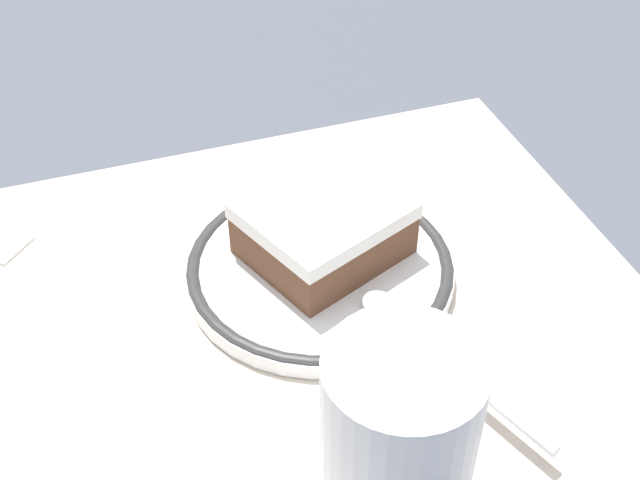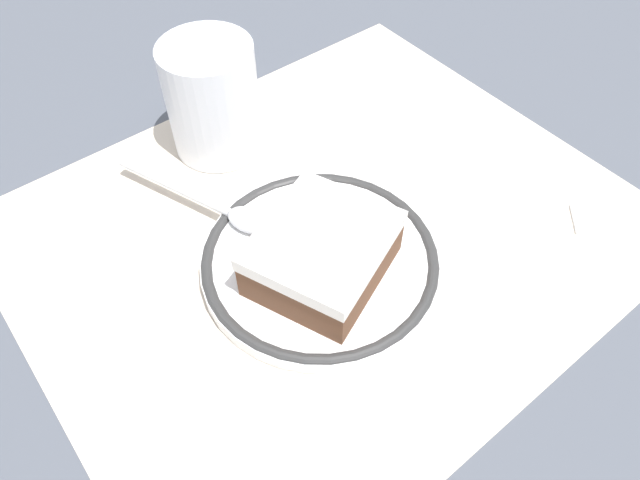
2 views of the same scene
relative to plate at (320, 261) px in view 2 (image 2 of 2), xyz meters
The scene contains 7 objects.
ground_plane 0.04m from the plate, 136.67° to the right, with size 2.40×2.40×0.00m, color #4C515B.
placemat 0.04m from the plate, 136.67° to the right, with size 0.45×0.38×0.00m, color beige.
plate is the anchor object (origin of this frame).
cake_slice 0.03m from the plate, 59.64° to the left, with size 0.12×0.11×0.04m.
spoon 0.09m from the plate, 68.82° to the right, with size 0.06×0.14×0.01m.
cup 0.16m from the plate, 95.32° to the right, with size 0.07×0.07×0.10m.
sugar_packet 0.23m from the plate, 152.62° to the left, with size 0.05×0.03×0.01m, color white.
Camera 2 is at (0.19, 0.23, 0.35)m, focal length 33.56 mm.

